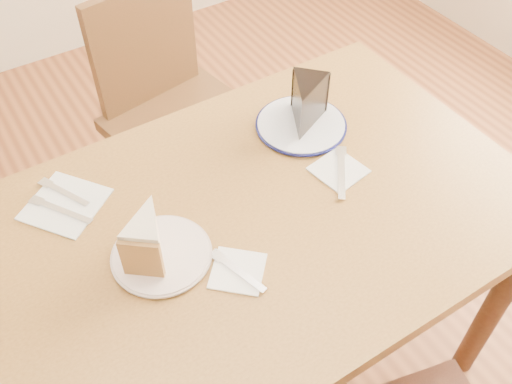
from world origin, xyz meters
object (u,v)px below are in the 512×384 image
(table, at_px, (262,237))
(plate_navy, at_px, (301,125))
(plate_cream, at_px, (162,255))
(carrot_cake, at_px, (149,235))
(chocolate_cake, at_px, (305,107))
(chair_far, at_px, (177,114))

(table, relative_size, plate_navy, 5.48)
(plate_cream, relative_size, plate_navy, 0.90)
(table, xyz_separation_m, carrot_cake, (-0.25, 0.02, 0.16))
(table, distance_m, carrot_cake, 0.30)
(table, relative_size, plate_cream, 6.09)
(plate_cream, relative_size, carrot_cake, 1.81)
(carrot_cake, xyz_separation_m, chocolate_cake, (0.49, 0.15, 0.01))
(table, relative_size, carrot_cake, 11.02)
(plate_cream, xyz_separation_m, plate_navy, (0.47, 0.18, 0.00))
(table, bearing_deg, plate_navy, 37.66)
(plate_cream, xyz_separation_m, chocolate_cake, (0.48, 0.17, 0.06))
(table, height_order, plate_cream, plate_cream)
(plate_cream, height_order, plate_navy, same)
(table, xyz_separation_m, chair_far, (0.11, 0.68, -0.16))
(plate_navy, relative_size, carrot_cake, 2.01)
(chair_far, height_order, plate_cream, chair_far)
(table, relative_size, chocolate_cake, 9.45)
(plate_navy, height_order, chocolate_cake, chocolate_cake)
(chocolate_cake, bearing_deg, plate_cream, 65.68)
(table, distance_m, plate_navy, 0.31)
(table, height_order, chair_far, chair_far)
(plate_cream, bearing_deg, table, -0.39)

